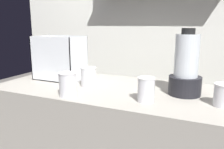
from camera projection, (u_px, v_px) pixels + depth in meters
name	position (u px, v px, depth m)	size (l,w,h in m)	color
back_wall_unit	(149.00, 25.00, 1.98)	(2.60, 0.24, 2.50)	silver
carrot_display_bin	(60.00, 65.00, 1.59)	(0.32, 0.21, 0.29)	white
blender_pitcher	(186.00, 69.00, 1.21)	(0.17, 0.17, 0.35)	black
juice_cup_beet_far_left	(88.00, 78.00, 1.41)	(0.10, 0.10, 0.11)	white
juice_cup_carrot_left	(68.00, 86.00, 1.21)	(0.09, 0.09, 0.13)	white
juice_cup_mango_middle	(146.00, 91.00, 1.12)	(0.09, 0.09, 0.12)	white
juice_cup_pomegranate_right	(224.00, 97.00, 1.06)	(0.09, 0.09, 0.11)	white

